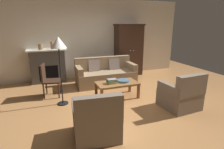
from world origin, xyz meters
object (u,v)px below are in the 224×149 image
object	(u,v)px
fruit_bowl	(123,81)
side_chair_wooden	(48,78)
mantel_vase_jade	(58,46)
armchair_near_right	(181,96)
armchair_near_left	(96,121)
coffee_table	(117,84)
couch	(105,74)
armoire	(129,50)
book_stack	(112,81)
mantel_vase_bronze	(40,47)
fireplace	(48,66)
floor_lamp	(59,46)
mantel_vase_terracotta	(52,45)

from	to	relation	value
fruit_bowl	side_chair_wooden	world-z (taller)	side_chair_wooden
mantel_vase_jade	armchair_near_right	distance (m)	4.12
armchair_near_left	coffee_table	bearing A→B (deg)	56.74
couch	side_chair_wooden	xyz separation A→B (m)	(-1.79, -0.47, 0.19)
armoire	armchair_near_right	distance (m)	3.20
book_stack	mantel_vase_bronze	bearing A→B (deg)	129.12
mantel_vase_jade	armchair_near_right	world-z (taller)	mantel_vase_jade
mantel_vase_jade	side_chair_wooden	distance (m)	1.56
fruit_bowl	side_chair_wooden	xyz separation A→B (m)	(-1.91, 0.72, 0.07)
fruit_bowl	book_stack	distance (m)	0.35
armoire	mantel_vase_bronze	bearing A→B (deg)	178.90
mantel_vase_jade	armchair_near_left	xyz separation A→B (m)	(0.28, -3.59, -0.90)
fireplace	fruit_bowl	distance (m)	2.78
fruit_bowl	mantel_vase_jade	size ratio (longest dim) A/B	1.76
armoire	armchair_near_left	bearing A→B (deg)	-122.97
floor_lamp	coffee_table	bearing A→B (deg)	-3.33
book_stack	armchair_near_right	distance (m)	1.73
mantel_vase_terracotta	floor_lamp	bearing A→B (deg)	-88.08
coffee_table	mantel_vase_bronze	distance (m)	2.89
mantel_vase_terracotta	armchair_near_left	world-z (taller)	mantel_vase_terracotta
fruit_bowl	side_chair_wooden	distance (m)	2.04
mantel_vase_jade	armchair_near_left	size ratio (longest dim) A/B	0.22
side_chair_wooden	book_stack	bearing A→B (deg)	-25.73
mantel_vase_bronze	mantel_vase_jade	world-z (taller)	mantel_vase_jade
fruit_bowl	floor_lamp	size ratio (longest dim) A/B	0.20
mantel_vase_terracotta	mantel_vase_jade	bearing A→B (deg)	0.00
mantel_vase_terracotta	armoire	bearing A→B (deg)	-1.24
couch	fireplace	bearing A→B (deg)	153.54
mantel_vase_terracotta	floor_lamp	xyz separation A→B (m)	(0.07, -1.97, 0.19)
coffee_table	couch	bearing A→B (deg)	86.29
book_stack	mantel_vase_terracotta	size ratio (longest dim) A/B	1.06
mantel_vase_jade	floor_lamp	size ratio (longest dim) A/B	0.11
armoire	book_stack	world-z (taller)	armoire
mantel_vase_bronze	mantel_vase_jade	size ratio (longest dim) A/B	0.97
couch	armchair_near_right	size ratio (longest dim) A/B	2.20
floor_lamp	fireplace	bearing A→B (deg)	97.04
fireplace	coffee_table	size ratio (longest dim) A/B	1.15
mantel_vase_terracotta	fireplace	bearing A→B (deg)	174.31
coffee_table	armchair_near_right	world-z (taller)	armchair_near_right
floor_lamp	mantel_vase_bronze	bearing A→B (deg)	102.18
coffee_table	book_stack	distance (m)	0.20
armoire	armchair_near_right	bearing A→B (deg)	-92.41
coffee_table	armchair_near_left	distance (m)	1.84
armoire	book_stack	distance (m)	2.53
armoire	couch	bearing A→B (deg)	-146.76
mantel_vase_bronze	floor_lamp	xyz separation A→B (m)	(0.43, -1.97, 0.22)
fireplace	mantel_vase_terracotta	world-z (taller)	mantel_vase_terracotta
couch	floor_lamp	xyz separation A→B (m)	(-1.50, -1.12, 1.11)
couch	armchair_near_right	world-z (taller)	armchair_near_right
armchair_near_left	floor_lamp	xyz separation A→B (m)	(-0.41, 1.62, 1.11)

